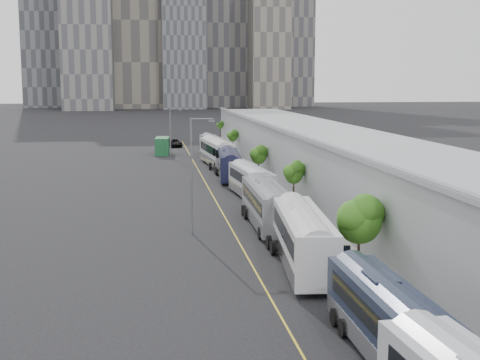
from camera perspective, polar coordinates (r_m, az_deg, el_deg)
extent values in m
cube|color=gray|center=(67.24, 7.39, -2.45)|extent=(10.00, 170.00, 0.12)
cube|color=gold|center=(65.33, -1.54, -2.75)|extent=(0.12, 160.00, 0.02)
cube|color=gray|center=(67.85, 10.71, 0.43)|extent=(12.00, 160.00, 6.80)
cube|color=gray|center=(67.56, 10.77, 2.48)|extent=(12.45, 160.40, 2.57)
cube|color=gray|center=(65.82, 5.91, 3.44)|extent=(0.30, 160.00, 0.40)
cube|color=slate|center=(311.84, -12.99, 14.59)|extent=(22.00, 22.00, 95.00)
cube|color=slate|center=(320.33, -4.89, 13.25)|extent=(20.00, 20.00, 80.00)
cube|color=slate|center=(343.01, -1.63, 15.05)|extent=(24.00, 24.00, 105.00)
cube|color=gray|center=(319.54, 2.53, 12.38)|extent=(18.00, 18.00, 70.00)
cube|color=slate|center=(357.84, 4.27, 13.55)|extent=(22.00, 22.00, 90.00)
cube|color=#171F34|center=(31.52, 12.71, -11.82)|extent=(2.51, 12.43, 3.01)
cube|color=black|center=(31.17, 12.87, -11.00)|extent=(2.57, 10.94, 1.02)
cube|color=silver|center=(31.86, 12.66, -13.45)|extent=(2.55, 12.18, 0.96)
cube|color=#171F34|center=(32.28, 11.92, -8.23)|extent=(1.25, 2.11, 0.29)
cube|color=white|center=(45.87, 5.37, -4.95)|extent=(4.04, 14.14, 3.38)
cube|color=black|center=(45.53, 5.44, -4.27)|extent=(3.95, 12.48, 1.15)
cube|color=silver|center=(46.13, 5.35, -6.26)|extent=(4.05, 13.87, 1.08)
cube|color=white|center=(47.02, 4.96, -2.31)|extent=(1.60, 2.48, 0.32)
cube|color=gray|center=(58.60, 2.26, -2.09)|extent=(2.87, 13.35, 3.23)
cube|color=black|center=(58.30, 2.30, -1.57)|extent=(2.90, 11.75, 1.10)
cube|color=silver|center=(58.80, 2.25, -3.08)|extent=(2.90, 13.08, 1.03)
cube|color=gray|center=(59.80, 2.02, -0.16)|extent=(1.37, 2.27, 0.31)
cube|color=silver|center=(72.69, 0.95, -0.15)|extent=(3.47, 12.54, 3.00)
cube|color=black|center=(72.43, 0.97, 0.25)|extent=(3.41, 11.07, 1.02)
cube|color=silver|center=(72.84, 0.95, -0.90)|extent=(3.49, 12.30, 0.96)
cube|color=silver|center=(73.87, 0.79, 1.27)|extent=(1.40, 2.19, 0.29)
cube|color=#161833|center=(87.42, -0.94, 1.35)|extent=(3.59, 13.11, 3.14)
cube|color=black|center=(87.16, -0.93, 1.70)|extent=(3.53, 11.57, 1.07)
cube|color=silver|center=(87.55, -0.94, 0.69)|extent=(3.61, 12.86, 1.00)
cube|color=#161833|center=(88.70, -1.06, 2.57)|extent=(1.46, 2.29, 0.30)
cube|color=silver|center=(101.57, -2.03, 2.42)|extent=(3.99, 14.21, 3.40)
cube|color=black|center=(101.30, -2.02, 2.75)|extent=(3.91, 12.53, 1.15)
cube|color=silver|center=(101.69, -2.03, 1.81)|extent=(4.01, 13.93, 1.09)
cube|color=silver|center=(103.00, -2.13, 3.54)|extent=(1.60, 2.48, 0.32)
cube|color=gray|center=(112.49, -2.34, 2.89)|extent=(3.55, 12.84, 3.07)
cube|color=black|center=(112.24, -2.33, 3.16)|extent=(3.49, 11.33, 1.04)
cube|color=silver|center=(112.59, -2.34, 2.39)|extent=(3.57, 12.59, 0.98)
cube|color=gray|center=(113.79, -2.42, 3.80)|extent=(1.44, 2.24, 0.29)
cylinder|color=black|center=(45.35, 10.09, -5.44)|extent=(0.18, 0.18, 3.76)
sphere|color=#2B5D15|center=(44.92, 10.16, -2.94)|extent=(2.99, 2.99, 2.99)
cylinder|color=black|center=(67.38, 4.59, -0.85)|extent=(0.18, 0.18, 3.69)
sphere|color=#2B5D15|center=(67.12, 4.61, 0.68)|extent=(1.83, 1.83, 1.83)
cylinder|color=black|center=(88.07, 1.59, 1.17)|extent=(0.18, 0.18, 3.15)
sphere|color=#2B5D15|center=(87.88, 1.60, 2.22)|extent=(2.02, 2.02, 2.02)
cylinder|color=black|center=(117.09, -0.62, 3.00)|extent=(0.18, 0.18, 3.29)
sphere|color=#2B5D15|center=(116.95, -0.63, 3.78)|extent=(1.56, 1.56, 1.56)
cylinder|color=black|center=(139.86, -1.69, 3.96)|extent=(0.18, 0.18, 3.70)
sphere|color=#2B5D15|center=(139.74, -1.69, 4.65)|extent=(1.05, 1.05, 1.05)
cylinder|color=#59595E|center=(55.36, -4.17, 0.29)|extent=(0.18, 0.18, 9.70)
cylinder|color=#59595E|center=(54.96, -3.28, 5.22)|extent=(1.80, 0.14, 0.14)
cube|color=#59595E|center=(55.03, -2.45, 5.07)|extent=(0.50, 0.22, 0.18)
cylinder|color=#59595E|center=(111.81, -5.96, 3.98)|extent=(0.18, 0.18, 8.25)
cylinder|color=#59595E|center=(111.61, -5.53, 6.04)|extent=(1.80, 0.14, 0.14)
cube|color=#59595E|center=(111.65, -5.11, 5.97)|extent=(0.50, 0.22, 0.18)
cube|color=#174B28|center=(117.77, -6.65, 2.90)|extent=(2.69, 6.20, 2.98)
imported|color=black|center=(131.47, -5.64, 3.16)|extent=(3.22, 5.73, 1.51)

